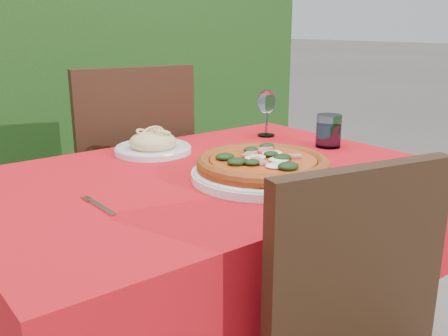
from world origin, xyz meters
TOP-DOWN VIEW (x-y plane):
  - hedge at (0.00, 1.55)m, footprint 3.20×0.55m
  - dining_table at (0.00, 0.00)m, footprint 1.26×0.86m
  - chair_far at (0.09, 0.64)m, footprint 0.51×0.51m
  - pizza_plate at (0.08, -0.14)m, footprint 0.38×0.38m
  - pasta_plate at (-0.01, 0.28)m, footprint 0.24×0.24m
  - water_glass at (0.50, -0.01)m, footprint 0.08×0.08m
  - wine_glass at (0.44, 0.25)m, footprint 0.07×0.07m
  - fork at (-0.35, -0.08)m, footprint 0.02×0.16m

SIDE VIEW (x-z plane):
  - chair_far at x=0.09m, z-range 0.07..1.07m
  - dining_table at x=0.00m, z-range 0.22..0.97m
  - fork at x=-0.35m, z-range 0.75..0.75m
  - pasta_plate at x=-0.01m, z-range 0.74..0.81m
  - pizza_plate at x=0.08m, z-range 0.75..0.82m
  - water_glass at x=0.50m, z-range 0.74..0.85m
  - wine_glass at x=0.44m, z-range 0.78..0.95m
  - hedge at x=0.00m, z-range 0.03..1.81m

